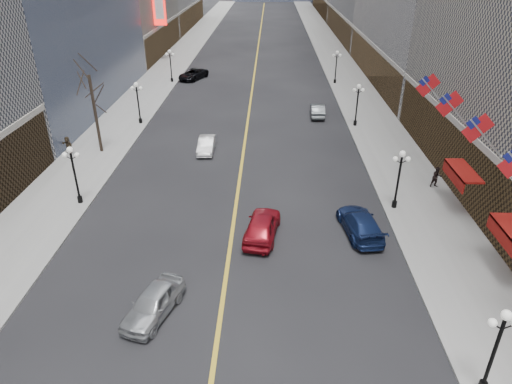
# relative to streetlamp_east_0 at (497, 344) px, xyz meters

# --- Properties ---
(sidewalk_east) EXTENTS (6.00, 230.00, 0.15)m
(sidewalk_east) POSITION_rel_streetlamp_east_0_xyz_m (2.20, 56.00, -2.83)
(sidewalk_east) COLOR gray
(sidewalk_east) RESTS_ON ground
(sidewalk_west) EXTENTS (6.00, 230.00, 0.15)m
(sidewalk_west) POSITION_rel_streetlamp_east_0_xyz_m (-25.80, 56.00, -2.83)
(sidewalk_west) COLOR gray
(sidewalk_west) RESTS_ON ground
(lane_line) EXTENTS (0.25, 200.00, 0.02)m
(lane_line) POSITION_rel_streetlamp_east_0_xyz_m (-11.80, 66.00, -2.89)
(lane_line) COLOR gold
(lane_line) RESTS_ON ground
(streetlamp_east_0) EXTENTS (1.26, 0.44, 4.52)m
(streetlamp_east_0) POSITION_rel_streetlamp_east_0_xyz_m (0.00, 0.00, 0.00)
(streetlamp_east_0) COLOR black
(streetlamp_east_0) RESTS_ON sidewalk_east
(streetlamp_east_1) EXTENTS (1.26, 0.44, 4.52)m
(streetlamp_east_1) POSITION_rel_streetlamp_east_0_xyz_m (0.00, 16.00, 0.00)
(streetlamp_east_1) COLOR black
(streetlamp_east_1) RESTS_ON sidewalk_east
(streetlamp_east_2) EXTENTS (1.26, 0.44, 4.52)m
(streetlamp_east_2) POSITION_rel_streetlamp_east_0_xyz_m (0.00, 34.00, 0.00)
(streetlamp_east_2) COLOR black
(streetlamp_east_2) RESTS_ON sidewalk_east
(streetlamp_east_3) EXTENTS (1.26, 0.44, 4.52)m
(streetlamp_east_3) POSITION_rel_streetlamp_east_0_xyz_m (0.00, 52.00, 0.00)
(streetlamp_east_3) COLOR black
(streetlamp_east_3) RESTS_ON sidewalk_east
(streetlamp_west_1) EXTENTS (1.26, 0.44, 4.52)m
(streetlamp_west_1) POSITION_rel_streetlamp_east_0_xyz_m (-23.60, 16.00, 0.00)
(streetlamp_west_1) COLOR black
(streetlamp_west_1) RESTS_ON sidewalk_west
(streetlamp_west_2) EXTENTS (1.26, 0.44, 4.52)m
(streetlamp_west_2) POSITION_rel_streetlamp_east_0_xyz_m (-23.60, 34.00, 0.00)
(streetlamp_west_2) COLOR black
(streetlamp_west_2) RESTS_ON sidewalk_west
(streetlamp_west_3) EXTENTS (1.26, 0.44, 4.52)m
(streetlamp_west_3) POSITION_rel_streetlamp_east_0_xyz_m (-23.60, 52.00, 0.00)
(streetlamp_west_3) COLOR black
(streetlamp_west_3) RESTS_ON sidewalk_west
(flag_3) EXTENTS (2.87, 0.12, 2.87)m
(flag_3) POSITION_rel_streetlamp_east_0_xyz_m (3.51, 13.00, 4.39)
(flag_3) COLOR #B2B2B7
(flag_3) RESTS_ON ground
(flag_4) EXTENTS (2.87, 0.12, 2.87)m
(flag_4) POSITION_rel_streetlamp_east_0_xyz_m (3.51, 18.00, 4.39)
(flag_4) COLOR #B2B2B7
(flag_4) RESTS_ON ground
(flag_5) EXTENTS (2.87, 0.12, 2.87)m
(flag_5) POSITION_rel_streetlamp_east_0_xyz_m (3.51, 23.00, 4.39)
(flag_5) COLOR #B2B2B7
(flag_5) RESTS_ON ground
(awning_c) EXTENTS (1.40, 4.00, 0.93)m
(awning_c) POSITION_rel_streetlamp_east_0_xyz_m (4.30, 16.00, 0.18)
(awning_c) COLOR maroon
(awning_c) RESTS_ON ground
(tree_west_far) EXTENTS (3.60, 3.60, 7.92)m
(tree_west_far) POSITION_rel_streetlamp_east_0_xyz_m (-25.30, 26.00, 3.34)
(tree_west_far) COLOR #2D231C
(tree_west_far) RESTS_ON sidewalk_west
(car_nb_near) EXTENTS (3.10, 4.82, 1.53)m
(car_nb_near) POSITION_rel_streetlamp_east_0_xyz_m (-15.30, 4.38, -2.14)
(car_nb_near) COLOR #ADB1B5
(car_nb_near) RESTS_ON ground
(car_nb_mid) EXTENTS (1.52, 4.19, 1.37)m
(car_nb_mid) POSITION_rel_streetlamp_east_0_xyz_m (-15.32, 26.49, -2.22)
(car_nb_mid) COLOR silver
(car_nb_mid) RESTS_ON ground
(car_nb_far) EXTENTS (4.49, 5.93, 1.50)m
(car_nb_far) POSITION_rel_streetlamp_east_0_xyz_m (-20.80, 54.07, -2.15)
(car_nb_far) COLOR black
(car_nb_far) RESTS_ON ground
(car_sb_near) EXTENTS (2.92, 5.57, 1.54)m
(car_sb_near) POSITION_rel_streetlamp_east_0_xyz_m (-3.13, 12.61, -2.13)
(car_sb_near) COLOR navy
(car_sb_near) RESTS_ON ground
(car_sb_mid) EXTENTS (2.77, 5.27, 1.71)m
(car_sb_mid) POSITION_rel_streetlamp_east_0_xyz_m (-9.75, 11.96, -2.05)
(car_sb_mid) COLOR maroon
(car_sb_mid) RESTS_ON ground
(car_sb_far) EXTENTS (1.69, 4.42, 1.44)m
(car_sb_far) POSITION_rel_streetlamp_east_0_xyz_m (-3.81, 37.32, -2.18)
(car_sb_far) COLOR #4B5052
(car_sb_far) RESTS_ON ground
(ped_east_walk) EXTENTS (0.91, 0.59, 1.74)m
(ped_east_walk) POSITION_rel_streetlamp_east_0_xyz_m (4.08, 19.39, -1.88)
(ped_east_walk) COLOR black
(ped_east_walk) RESTS_ON sidewalk_east
(ped_west_far) EXTENTS (1.50, 1.12, 1.60)m
(ped_west_far) POSITION_rel_streetlamp_east_0_xyz_m (-28.20, 25.45, -1.95)
(ped_west_far) COLOR #342A1D
(ped_west_far) RESTS_ON sidewalk_west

